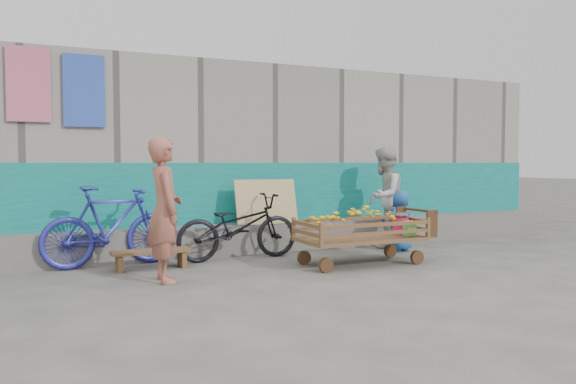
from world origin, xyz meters
name	(u,v)px	position (x,y,z in m)	size (l,w,h in m)	color
ground	(316,282)	(0.00, 0.00, 0.00)	(80.00, 80.00, 0.00)	#4C4B46
building_wall	(212,159)	(0.00, 4.05, 1.47)	(12.00, 3.50, 3.00)	gray
banana_cart	(359,225)	(1.07, 0.77, 0.54)	(1.88, 0.86, 0.80)	brown
bench	(151,255)	(-1.58, 1.65, 0.19)	(1.02, 0.31, 0.26)	brown
vendor_man	(165,210)	(-1.59, 0.79, 0.85)	(0.62, 0.41, 1.70)	#A05746
woman	(384,197)	(2.31, 1.97, 0.83)	(0.81, 0.63, 1.66)	#BBBBB4
child	(401,221)	(2.31, 1.51, 0.48)	(0.47, 0.31, 0.96)	#2355A4
bicycle_dark	(238,227)	(-0.30, 1.85, 0.48)	(0.63, 1.81, 0.95)	black
bicycle_blue	(111,226)	(-2.03, 2.05, 0.55)	(0.51, 1.81, 1.09)	#292E99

